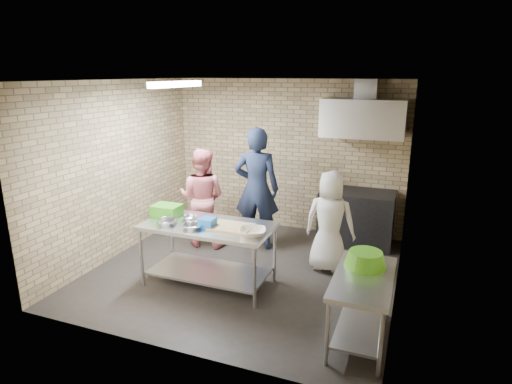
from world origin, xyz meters
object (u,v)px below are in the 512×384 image
Objects in this scene: prep_table at (209,254)px; stove at (356,218)px; side_counter at (361,308)px; green_crate at (167,210)px; woman_white at (330,221)px; blue_tub at (207,223)px; bottle_red at (368,121)px; woman_pink at (202,198)px; man_navy at (257,189)px; green_basin at (365,259)px.

stove is at bearing 53.09° from prep_table.
green_crate is at bearing 166.45° from side_counter.
blue_tub is at bearing 40.55° from woman_white.
bottle_red is 0.11× the size of woman_pink.
green_crate reaches higher than blue_tub.
blue_tub is (-2.05, 0.45, 0.55)m from side_counter.
prep_table is 1.48m from woman_pink.
woman_white is at bearing 151.79° from man_navy.
side_counter is 6.67× the size of bottle_red.
stove is (-0.45, 2.75, 0.08)m from side_counter.
green_crate is (-2.80, 0.67, 0.56)m from side_counter.
man_navy is (-1.55, -0.99, -1.04)m from bottle_red.
woman_white is (1.38, 1.13, -0.18)m from blue_tub.
green_crate is 0.83× the size of green_basin.
man_navy reaches higher than green_basin.
blue_tub is at bearing 167.50° from side_counter.
stove is 0.60× the size of man_navy.
woman_pink is (-0.78, 1.32, -0.11)m from blue_tub.
woman_white reaches higher than green_crate.
prep_table is 3.37m from bottle_red.
prep_table is at bearing 74.02° from man_navy.
green_crate is 0.78m from blue_tub.
woman_white is (-0.67, 1.58, 0.37)m from side_counter.
bottle_red is (0.05, 0.24, 1.58)m from stove.
woman_pink reaches higher than prep_table.
side_counter is at bearing 142.18° from woman_pink.
blue_tub is 2.04m from green_basin.
woman_white reaches higher than blue_tub.
woman_pink is 2.17m from woman_white.
blue_tub is (-1.60, -2.30, 0.47)m from stove.
blue_tub is at bearing -123.04° from bottle_red.
green_basin is at bearing -82.10° from bottle_red.
bottle_red reaches higher than woman_pink.
woman_pink is at bearing -3.97° from woman_white.
side_counter is 3.44m from bottle_red.
woman_white is at bearing 113.06° from side_counter.
bottle_red is (2.40, 2.32, 1.09)m from green_crate.
green_crate is 2.81m from green_basin.
woman_pink reaches higher than green_crate.
green_crate is at bearing 24.33° from woman_white.
green_crate reaches higher than green_basin.
bottle_red is at bearing 78.23° from stove.
side_counter is 2.93m from green_crate.
green_basin is 2.56× the size of bottle_red.
side_counter is at bearing -85.43° from green_basin.
stove is 2.84m from blue_tub.
side_counter is at bearing -13.55° from green_crate.
green_crate is at bearing 86.00° from woman_pink.
side_counter is (2.10, -0.55, -0.06)m from prep_table.
stove is 2.57m from green_basin.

